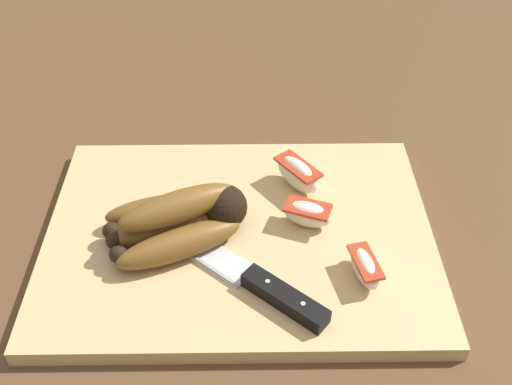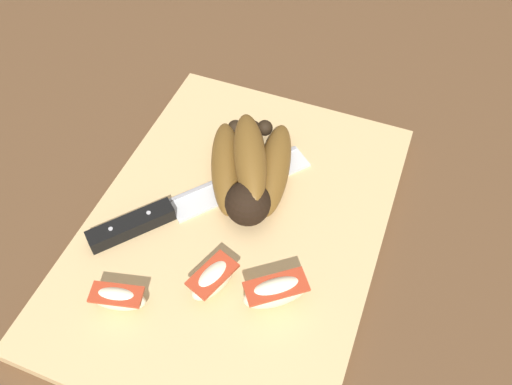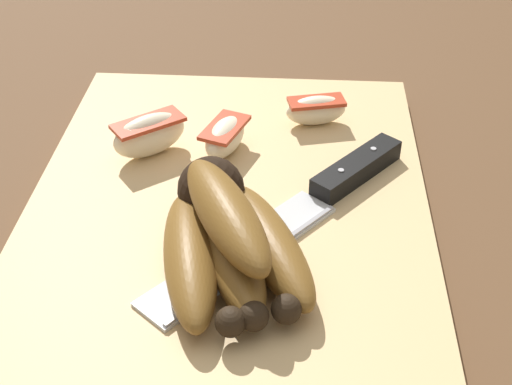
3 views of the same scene
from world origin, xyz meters
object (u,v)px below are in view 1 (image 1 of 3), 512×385
Objects in this scene: banana_bunch at (177,220)px; apple_wedge_middle at (361,267)px; apple_wedge_near at (294,174)px; apple_wedge_far at (304,214)px; chefs_knife at (244,277)px.

banana_bunch reaches higher than apple_wedge_middle.
apple_wedge_near is 0.16m from apple_wedge_middle.
apple_wedge_far is (-0.01, 0.07, -0.00)m from apple_wedge_near.
apple_wedge_near is 0.07m from apple_wedge_far.
chefs_knife is 0.12m from apple_wedge_middle.
apple_wedge_near is at bearing -83.63° from apple_wedge_far.
apple_wedge_far is (-0.15, -0.02, -0.01)m from banana_bunch.
apple_wedge_near is 1.11× the size of apple_wedge_far.
apple_wedge_far is at bearing 96.37° from apple_wedge_near.
banana_bunch is 0.10m from chefs_knife.
banana_bunch is at bearing 30.92° from apple_wedge_near.
banana_bunch is 0.16m from apple_wedge_near.
chefs_knife is at bearing 137.63° from banana_bunch.
chefs_knife is (-0.08, 0.07, -0.02)m from banana_bunch.
chefs_knife is 3.82× the size of apple_wedge_middle.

